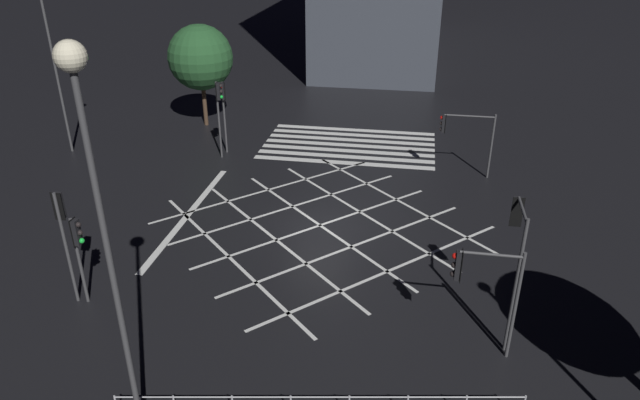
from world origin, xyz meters
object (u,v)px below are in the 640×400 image
traffic_light_nw_cross (517,242)px  traffic_light_ne_main (78,244)px  traffic_light_sw_main (463,130)px  street_tree_near (200,58)px  traffic_light_nw_main (482,279)px  street_lamp_west (49,38)px  traffic_light_se_main (219,104)px  traffic_light_ne_cross (63,225)px  traffic_light_se_cross (223,103)px  street_lamp_far (94,178)px

traffic_light_nw_cross → traffic_light_ne_main: (13.85, 0.84, -0.98)m
traffic_light_sw_main → street_tree_near: 16.62m
traffic_light_nw_main → street_lamp_west: (21.39, -13.34, 3.63)m
traffic_light_se_main → traffic_light_ne_main: size_ratio=1.31×
traffic_light_ne_cross → street_tree_near: size_ratio=0.66×
traffic_light_nw_main → traffic_light_se_main: size_ratio=0.86×
street_lamp_west → street_tree_near: street_lamp_west is taller
traffic_light_ne_cross → traffic_light_se_main: (-0.71, -13.48, 0.07)m
traffic_light_se_cross → street_lamp_west: size_ratio=0.46×
traffic_light_ne_main → traffic_light_nw_main: bearing=-1.7°
traffic_light_ne_cross → traffic_light_se_main: traffic_light_se_main is taller
traffic_light_nw_cross → traffic_light_se_main: size_ratio=1.08×
traffic_light_sw_main → traffic_light_se_cross: 12.82m
traffic_light_nw_cross → traffic_light_se_cross: (13.64, -13.39, -0.42)m
traffic_light_se_main → traffic_light_se_cross: size_ratio=1.05×
traffic_light_sw_main → street_tree_near: bearing=-19.3°
street_lamp_west → street_tree_near: size_ratio=1.40×
traffic_light_ne_cross → street_lamp_west: bearing=32.1°
traffic_light_nw_cross → traffic_light_se_main: bearing=46.9°
traffic_light_se_main → street_lamp_far: 19.86m
traffic_light_se_main → traffic_light_se_cross: 0.70m
traffic_light_nw_cross → street_lamp_far: street_lamp_far is taller
traffic_light_nw_cross → traffic_light_se_cross: size_ratio=1.13×
traffic_light_ne_main → street_lamp_far: size_ratio=0.32×
street_lamp_west → traffic_light_nw_main: bearing=148.1°
traffic_light_se_cross → street_lamp_far: 20.55m
traffic_light_se_main → traffic_light_ne_main: bearing=-91.1°
traffic_light_sw_main → traffic_light_nw_cross: bearing=94.0°
street_tree_near → traffic_light_nw_main: bearing=129.0°
traffic_light_ne_main → traffic_light_se_cross: traffic_light_se_cross is taller
traffic_light_nw_main → traffic_light_sw_main: (-0.14, -13.59, -0.20)m
traffic_light_ne_cross → traffic_light_ne_main: bearing=-98.3°
traffic_light_se_main → traffic_light_ne_main: 13.57m
traffic_light_sw_main → street_tree_near: size_ratio=0.53×
traffic_light_se_main → street_lamp_west: 9.41m
traffic_light_nw_main → traffic_light_se_main: (12.59, -13.92, 0.35)m
traffic_light_sw_main → traffic_light_se_main: size_ratio=0.79×
traffic_light_nw_main → traffic_light_se_cross: traffic_light_se_cross is taller
traffic_light_nw_main → street_tree_near: (15.44, -19.06, 1.62)m
traffic_light_ne_cross → street_lamp_west: street_lamp_west is taller
traffic_light_se_main → traffic_light_nw_cross: bearing=-43.1°
street_tree_near → traffic_light_se_main: bearing=119.0°
traffic_light_nw_cross → traffic_light_se_main: traffic_light_nw_cross is taller
traffic_light_se_main → street_tree_near: 6.01m
traffic_light_nw_main → street_lamp_west: 25.46m
traffic_light_nw_cross → traffic_light_nw_main: bearing=140.1°
traffic_light_nw_main → traffic_light_sw_main: 13.59m
traffic_light_nw_main → street_lamp_far: street_lamp_far is taller
traffic_light_se_cross → street_lamp_far: (-4.34, 19.57, 4.50)m
traffic_light_nw_cross → traffic_light_ne_main: traffic_light_nw_cross is taller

